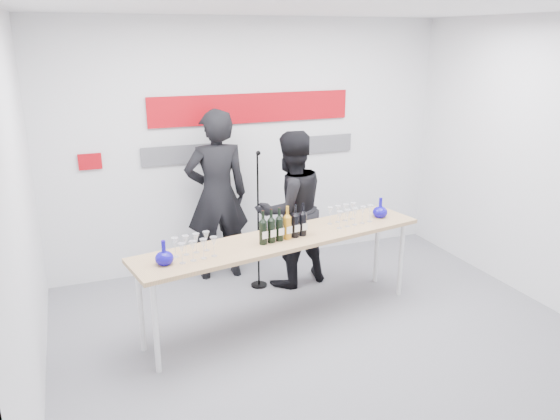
{
  "coord_description": "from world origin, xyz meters",
  "views": [
    {
      "loc": [
        -2.1,
        -4.29,
        2.77
      ],
      "look_at": [
        -0.24,
        0.44,
        1.15
      ],
      "focal_mm": 35.0,
      "sensor_mm": 36.0,
      "label": 1
    }
  ],
  "objects_px": {
    "presenter_left": "(217,196)",
    "mic_stand": "(259,247)",
    "tasting_table": "(284,244)",
    "presenter_right": "(290,210)"
  },
  "relations": [
    {
      "from": "presenter_left",
      "to": "mic_stand",
      "type": "bearing_deg",
      "value": 130.03
    },
    {
      "from": "tasting_table",
      "to": "presenter_right",
      "type": "relative_size",
      "value": 1.71
    },
    {
      "from": "tasting_table",
      "to": "presenter_left",
      "type": "distance_m",
      "value": 1.35
    },
    {
      "from": "presenter_right",
      "to": "mic_stand",
      "type": "relative_size",
      "value": 1.12
    },
    {
      "from": "presenter_left",
      "to": "mic_stand",
      "type": "distance_m",
      "value": 0.77
    },
    {
      "from": "presenter_left",
      "to": "mic_stand",
      "type": "xyz_separation_m",
      "value": [
        0.34,
        -0.46,
        -0.52
      ]
    },
    {
      "from": "mic_stand",
      "to": "tasting_table",
      "type": "bearing_deg",
      "value": -92.24
    },
    {
      "from": "tasting_table",
      "to": "presenter_right",
      "type": "bearing_deg",
      "value": 53.03
    },
    {
      "from": "presenter_left",
      "to": "mic_stand",
      "type": "height_order",
      "value": "presenter_left"
    },
    {
      "from": "presenter_left",
      "to": "presenter_right",
      "type": "bearing_deg",
      "value": 149.07
    }
  ]
}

